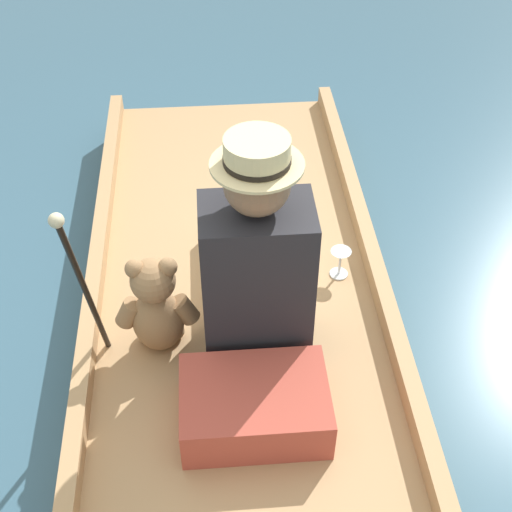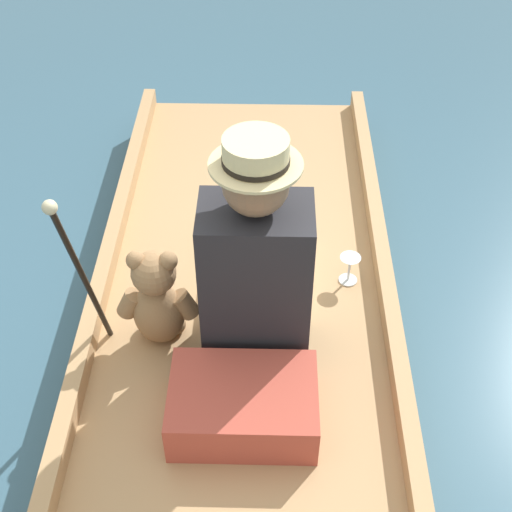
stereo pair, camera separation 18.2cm
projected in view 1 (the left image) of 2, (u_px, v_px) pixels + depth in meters
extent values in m
plane|color=#385B70|center=(240.00, 338.00, 2.91)|extent=(16.00, 16.00, 0.00)
cube|color=tan|center=(239.00, 325.00, 2.86)|extent=(1.20, 3.14, 0.16)
cube|color=tan|center=(91.00, 312.00, 2.74)|extent=(0.06, 3.14, 0.09)
cube|color=tan|center=(383.00, 295.00, 2.81)|extent=(0.06, 3.14, 0.09)
cube|color=#B24738|center=(254.00, 406.00, 2.37)|extent=(0.49, 0.34, 0.17)
cube|color=white|center=(249.00, 265.00, 2.92)|extent=(0.34, 0.53, 0.11)
cube|color=#232328|center=(257.00, 284.00, 2.45)|extent=(0.37, 0.25, 0.66)
cube|color=beige|center=(254.00, 249.00, 2.51)|extent=(0.04, 0.01, 0.36)
cube|color=white|center=(225.00, 244.00, 2.48)|extent=(0.02, 0.01, 0.39)
cube|color=white|center=(283.00, 240.00, 2.49)|extent=(0.02, 0.01, 0.39)
sphere|color=#936B4C|center=(257.00, 183.00, 2.16)|extent=(0.21, 0.21, 0.21)
cylinder|color=beige|center=(257.00, 164.00, 2.11)|extent=(0.29, 0.29, 0.01)
cylinder|color=beige|center=(257.00, 151.00, 2.08)|extent=(0.20, 0.20, 0.08)
cylinder|color=black|center=(257.00, 160.00, 2.10)|extent=(0.20, 0.20, 0.02)
ellipsoid|color=#9E754C|center=(158.00, 320.00, 2.58)|extent=(0.19, 0.16, 0.28)
sphere|color=#9E754C|center=(153.00, 281.00, 2.44)|extent=(0.16, 0.16, 0.16)
sphere|color=olive|center=(154.00, 269.00, 2.50)|extent=(0.06, 0.06, 0.06)
sphere|color=#9E754C|center=(134.00, 269.00, 2.40)|extent=(0.07, 0.07, 0.07)
sphere|color=#9E754C|center=(168.00, 267.00, 2.41)|extent=(0.07, 0.07, 0.07)
cylinder|color=#9E754C|center=(129.00, 313.00, 2.54)|extent=(0.11, 0.07, 0.12)
cylinder|color=#9E754C|center=(185.00, 310.00, 2.55)|extent=(0.11, 0.07, 0.12)
sphere|color=#9E754C|center=(148.00, 332.00, 2.68)|extent=(0.08, 0.08, 0.08)
sphere|color=#9E754C|center=(174.00, 330.00, 2.68)|extent=(0.08, 0.08, 0.08)
cylinder|color=silver|center=(339.00, 274.00, 2.96)|extent=(0.08, 0.08, 0.01)
cylinder|color=silver|center=(340.00, 266.00, 2.93)|extent=(0.01, 0.01, 0.08)
cone|color=silver|center=(341.00, 255.00, 2.88)|extent=(0.08, 0.08, 0.04)
cylinder|color=black|center=(87.00, 293.00, 2.28)|extent=(0.02, 0.30, 0.85)
sphere|color=beige|center=(56.00, 220.00, 1.89)|extent=(0.04, 0.04, 0.04)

